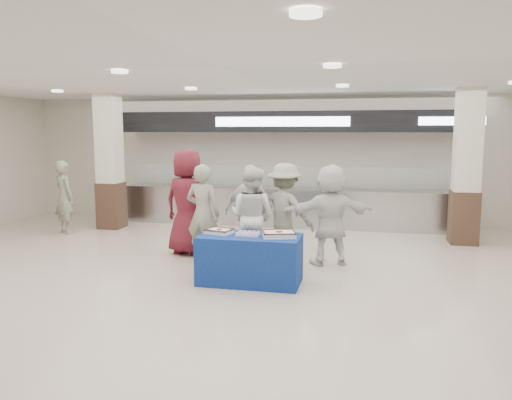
% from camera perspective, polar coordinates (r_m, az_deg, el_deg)
% --- Properties ---
extents(ground, '(14.00, 14.00, 0.00)m').
position_cam_1_polar(ground, '(7.36, -3.77, -10.63)').
color(ground, beige).
rests_on(ground, ground).
extents(serving_line, '(8.70, 0.85, 2.80)m').
position_cam_1_polar(serving_line, '(12.31, 3.12, 2.42)').
color(serving_line, '#B0B3B7').
rests_on(serving_line, ground).
extents(column_left, '(0.55, 0.55, 3.20)m').
position_cam_1_polar(column_left, '(12.44, -16.36, 3.88)').
color(column_left, '#39251A').
rests_on(column_left, ground).
extents(column_right, '(0.55, 0.55, 3.20)m').
position_cam_1_polar(column_right, '(11.12, 22.91, 3.14)').
color(column_right, '#39251A').
rests_on(column_right, ground).
extents(display_table, '(1.56, 0.79, 0.75)m').
position_cam_1_polar(display_table, '(7.73, -0.70, -6.79)').
color(display_table, navy).
rests_on(display_table, ground).
extents(sheet_cake_left, '(0.45, 0.39, 0.09)m').
position_cam_1_polar(sheet_cake_left, '(7.80, -4.22, -3.52)').
color(sheet_cake_left, white).
rests_on(sheet_cake_left, display_table).
extents(sheet_cake_right, '(0.57, 0.49, 0.10)m').
position_cam_1_polar(sheet_cake_right, '(7.53, 2.64, -3.86)').
color(sheet_cake_right, white).
rests_on(sheet_cake_right, display_table).
extents(cupcake_tray, '(0.37, 0.29, 0.06)m').
position_cam_1_polar(cupcake_tray, '(7.62, -0.95, -3.89)').
color(cupcake_tray, '#B4B4B9').
rests_on(cupcake_tray, display_table).
extents(civilian_maroon, '(1.09, 0.83, 2.00)m').
position_cam_1_polar(civilian_maroon, '(9.51, -7.82, -0.24)').
color(civilian_maroon, maroon).
rests_on(civilian_maroon, ground).
extents(soldier_a, '(0.71, 0.53, 1.76)m').
position_cam_1_polar(soldier_a, '(8.91, -6.07, -1.53)').
color(soldier_a, gray).
rests_on(soldier_a, ground).
extents(chef_tall, '(0.99, 0.87, 1.72)m').
position_cam_1_polar(chef_tall, '(8.66, -0.44, -1.89)').
color(chef_tall, white).
rests_on(chef_tall, ground).
extents(chef_short, '(1.06, 0.55, 1.73)m').
position_cam_1_polar(chef_short, '(9.14, -0.58, -1.36)').
color(chef_short, white).
rests_on(chef_short, ground).
extents(soldier_b, '(1.29, 0.99, 1.76)m').
position_cam_1_polar(soldier_b, '(9.09, 3.29, -1.32)').
color(soldier_b, gray).
rests_on(soldier_b, ground).
extents(civilian_white, '(1.72, 1.08, 1.77)m').
position_cam_1_polar(civilian_white, '(8.79, 8.48, -1.67)').
color(civilian_white, white).
rests_on(civilian_white, ground).
extents(soldier_bg, '(0.73, 0.66, 1.67)m').
position_cam_1_polar(soldier_bg, '(12.18, -21.04, 0.32)').
color(soldier_bg, gray).
rests_on(soldier_bg, ground).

